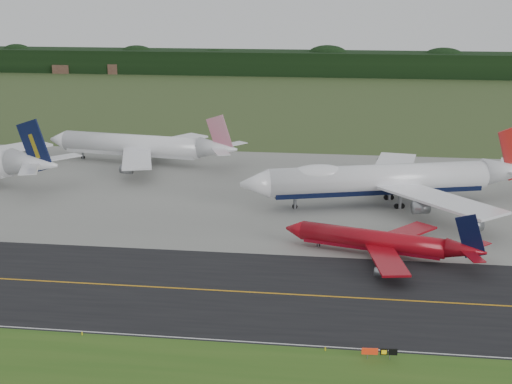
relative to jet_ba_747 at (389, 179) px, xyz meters
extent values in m
plane|color=#364F24|center=(-14.36, -44.44, -5.56)|extent=(600.00, 600.00, 0.00)
cube|color=black|center=(-14.36, -48.44, -5.55)|extent=(400.00, 32.00, 0.02)
cube|color=gray|center=(-14.36, 6.56, -5.55)|extent=(400.00, 78.00, 0.01)
cube|color=orange|center=(-14.36, -48.44, -5.53)|extent=(400.00, 0.40, 0.00)
cube|color=silver|center=(-14.36, -63.94, -5.53)|extent=(400.00, 0.25, 0.00)
cube|color=black|center=(-14.36, 230.56, 0.44)|extent=(700.00, 24.00, 12.00)
cylinder|color=white|center=(-2.25, -0.67, 0.17)|extent=(46.34, 18.96, 5.92)
cube|color=black|center=(-2.25, -0.67, -1.75)|extent=(43.69, 16.88, 2.07)
cone|color=white|center=(-27.37, -8.14, 0.17)|extent=(7.27, 7.33, 5.92)
cone|color=white|center=(25.98, 7.73, 0.62)|extent=(13.47, 9.18, 5.92)
ellipsoid|color=white|center=(-14.75, -4.39, 1.80)|extent=(13.00, 8.26, 3.77)
cube|color=white|center=(9.27, -11.00, -0.86)|extent=(23.79, 25.31, 0.51)
cube|color=white|center=(1.75, 14.27, -0.86)|extent=(12.19, 27.31, 0.51)
cylinder|color=gray|center=(5.62, -11.48, -2.48)|extent=(3.80, 3.30, 2.48)
cylinder|color=gray|center=(-1.57, 12.69, -2.48)|extent=(3.80, 3.30, 2.48)
cylinder|color=gray|center=(14.01, -20.95, -2.48)|extent=(3.80, 3.30, 2.48)
cylinder|color=gray|center=(0.28, 25.20, -2.48)|extent=(3.80, 3.30, 2.48)
cylinder|color=black|center=(-19.22, -5.72, -5.02)|extent=(1.16, 0.76, 1.06)
cylinder|color=slate|center=(2.26, -2.72, -3.58)|extent=(1.03, 1.03, 3.96)
cylinder|color=black|center=(2.26, -2.72, -5.02)|extent=(1.17, 0.81, 1.06)
cylinder|color=slate|center=(0.40, 3.51, -3.58)|extent=(1.03, 1.03, 3.96)
cylinder|color=black|center=(0.40, 3.51, -5.02)|extent=(1.17, 0.81, 1.06)
cylinder|color=maroon|center=(-4.24, -30.07, -2.82)|extent=(24.78, 9.73, 3.35)
cube|color=maroon|center=(-4.24, -30.07, -3.91)|extent=(23.37, 8.60, 1.17)
cone|color=maroon|center=(-17.69, -26.42, -2.82)|extent=(3.87, 4.05, 3.35)
cone|color=maroon|center=(10.86, -34.18, -2.57)|extent=(7.19, 4.95, 3.35)
cube|color=maroon|center=(-1.95, -37.84, -3.41)|extent=(6.76, 14.36, 0.38)
cube|color=maroon|center=(1.66, -24.53, -3.41)|extent=(12.32, 13.42, 0.38)
cube|color=black|center=(11.31, -34.30, -0.04)|extent=(5.18, 1.65, 7.63)
cylinder|color=gray|center=(-3.06, -40.96, -4.32)|extent=(2.14, 1.84, 1.41)
cylinder|color=gray|center=(2.29, -21.28, -4.32)|extent=(2.14, 1.84, 1.41)
cylinder|color=black|center=(-13.33, -27.60, -5.25)|extent=(0.65, 0.42, 0.60)
cylinder|color=slate|center=(-2.82, -32.37, -4.69)|extent=(0.58, 0.58, 1.73)
cylinder|color=black|center=(-2.82, -32.37, -5.25)|extent=(0.66, 0.45, 0.60)
cylinder|color=slate|center=(-1.85, -28.81, -4.69)|extent=(0.58, 0.58, 1.73)
cylinder|color=black|center=(-1.85, -28.81, -5.25)|extent=(0.66, 0.45, 0.60)
cone|color=white|center=(-78.37, 0.86, 0.62)|extent=(12.94, 8.22, 6.12)
cube|color=#0C1437|center=(-77.69, 0.73, 4.66)|extent=(8.52, 2.05, 12.35)
cylinder|color=gray|center=(-92.08, 28.70, -2.59)|extent=(3.76, 3.14, 2.57)
cylinder|color=white|center=(-64.54, 29.15, -0.68)|extent=(38.07, 10.85, 5.24)
cube|color=white|center=(-64.54, 29.15, -2.38)|extent=(36.01, 9.28, 1.83)
cone|color=white|center=(-85.52, 32.34, -0.68)|extent=(5.45, 5.89, 5.24)
cone|color=white|center=(-40.98, 25.56, -0.29)|extent=(10.63, 6.68, 5.24)
cube|color=white|center=(-59.64, 17.47, -1.60)|extent=(12.61, 22.65, 0.47)
cube|color=white|center=(-56.38, 38.83, -1.60)|extent=(17.64, 21.76, 0.47)
cube|color=#AE0C39|center=(-40.40, 25.47, 3.11)|extent=(7.21, 1.50, 10.41)
cylinder|color=gray|center=(-60.72, 12.42, -3.03)|extent=(3.16, 2.61, 2.20)
cylinder|color=gray|center=(-55.92, 43.99, -3.03)|extent=(3.16, 2.61, 2.20)
cylinder|color=black|center=(-78.71, 31.30, -5.09)|extent=(1.00, 0.56, 0.94)
cylinder|color=slate|center=(-61.99, 25.85, -3.90)|extent=(0.84, 0.84, 3.31)
cylinder|color=black|center=(-61.99, 25.85, -5.09)|extent=(1.00, 0.61, 0.94)
cylinder|color=slate|center=(-61.13, 31.54, -3.90)|extent=(0.84, 0.84, 3.31)
cylinder|color=black|center=(-61.13, 31.54, -5.09)|extent=(1.00, 0.61, 0.94)
cylinder|color=slate|center=(-5.54, -66.36, -5.24)|extent=(0.11, 0.11, 0.64)
cylinder|color=slate|center=(-2.82, -66.17, -5.24)|extent=(0.11, 0.11, 0.64)
cube|color=#B1260D|center=(-5.27, -66.34, -4.51)|extent=(2.01, 0.30, 0.82)
cube|color=black|center=(-3.55, -66.22, -4.51)|extent=(0.92, 0.23, 0.82)
cube|color=black|center=(-2.46, -66.14, -4.51)|extent=(1.10, 0.24, 0.82)
cylinder|color=yellow|center=(-42.71, -64.94, -5.31)|extent=(0.16, 0.16, 0.50)
cylinder|color=yellow|center=(-10.76, -64.94, -5.31)|extent=(0.16, 0.16, 0.50)
camera|label=1|loc=(-8.96, -146.18, 38.54)|focal=50.00mm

